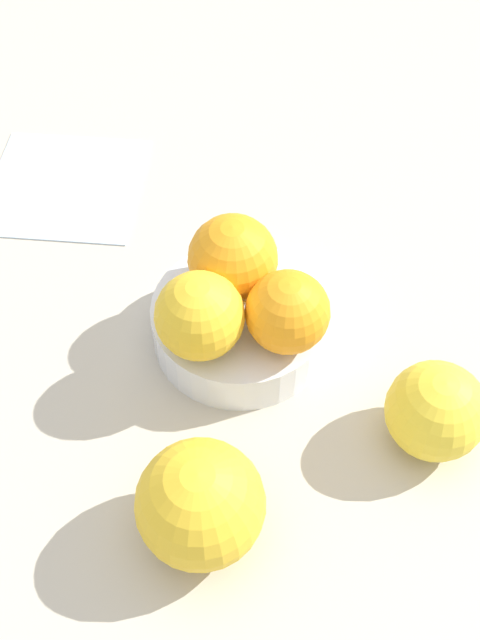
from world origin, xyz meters
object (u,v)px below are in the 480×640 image
orange_in_bowl_0 (233,259)px  orange_in_bowl_1 (200,316)px  fruit_bowl (240,324)px  folded_napkin (65,185)px  orange_in_bowl_2 (288,312)px  orange_loose_1 (436,411)px  orange_loose_0 (198,504)px

orange_in_bowl_0 → orange_in_bowl_1: bearing=75.0°
fruit_bowl → orange_in_bowl_0: (0.86, -1.92, 5.47)cm
orange_in_bowl_0 → folded_napkin: bearing=-35.5°
fruit_bowl → orange_in_bowl_2: size_ratio=2.25×
orange_in_bowl_2 → folded_napkin: size_ratio=0.43×
orange_in_bowl_0 → orange_loose_1: (-15.98, 8.81, -3.65)cm
orange_in_bowl_1 → orange_in_bowl_2: size_ratio=1.06×
orange_loose_1 → fruit_bowl: bearing=-24.5°
fruit_bowl → orange_in_bowl_0: 5.87cm
orange_in_bowl_2 → orange_loose_1: (-11.28, 4.62, -3.31)cm
orange_in_bowl_2 → orange_loose_0: bearing=74.4°
fruit_bowl → orange_loose_0: orange_loose_0 is taller
orange_loose_0 → orange_in_bowl_1: bearing=-80.2°
orange_loose_0 → folded_napkin: size_ratio=0.59×
fruit_bowl → orange_loose_0: bearing=89.5°
fruit_bowl → orange_in_bowl_0: orange_in_bowl_0 is taller
orange_loose_0 → orange_loose_1: size_ratio=1.18×
orange_in_bowl_1 → folded_napkin: orange_in_bowl_1 is taller
orange_in_bowl_0 → orange_loose_1: orange_in_bowl_0 is taller
orange_in_bowl_2 → orange_loose_1: 12.63cm
orange_loose_0 → folded_napkin: bearing=-58.8°
orange_in_bowl_0 → folded_napkin: size_ratio=0.48×
orange_loose_1 → folded_napkin: size_ratio=0.50×
orange_in_bowl_1 → orange_loose_0: orange_in_bowl_1 is taller
fruit_bowl → orange_loose_0: (0.15, 16.62, 2.47)cm
orange_in_bowl_2 → folded_napkin: bearing=-36.9°
orange_in_bowl_1 → folded_napkin: (17.00, -18.84, -6.96)cm
folded_napkin → orange_loose_0: bearing=121.2°
folded_napkin → orange_in_bowl_2: bearing=143.1°
orange_in_bowl_0 → orange_in_bowl_1: orange_in_bowl_0 is taller
orange_loose_0 → fruit_bowl: bearing=-90.5°
orange_in_bowl_0 → orange_loose_1: bearing=151.1°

